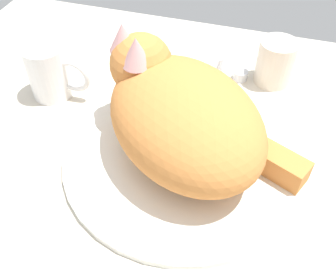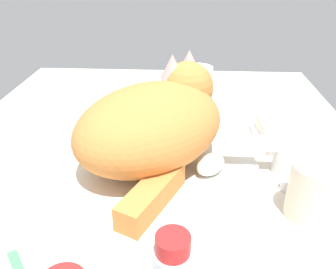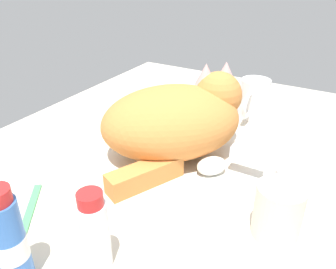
% 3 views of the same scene
% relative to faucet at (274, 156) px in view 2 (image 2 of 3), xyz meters
% --- Properties ---
extents(ground_plane, '(1.10, 0.83, 0.03)m').
position_rel_faucet_xyz_m(ground_plane, '(0.00, -0.21, -0.04)').
color(ground_plane, beige).
extents(sink_basin, '(0.37, 0.37, 0.01)m').
position_rel_faucet_xyz_m(sink_basin, '(0.00, -0.21, -0.02)').
color(sink_basin, silver).
rests_on(sink_basin, ground_plane).
extents(faucet, '(0.13, 0.12, 0.06)m').
position_rel_faucet_xyz_m(faucet, '(0.00, 0.00, 0.00)').
color(faucet, silver).
rests_on(faucet, ground_plane).
extents(cat, '(0.35, 0.33, 0.17)m').
position_rel_faucet_xyz_m(cat, '(-0.01, -0.20, 0.05)').
color(cat, '#D17F3D').
rests_on(cat, sink_basin).
extents(coffee_mug, '(0.12, 0.07, 0.10)m').
position_rel_faucet_xyz_m(coffee_mug, '(-0.27, -0.13, 0.02)').
color(coffee_mug, white).
rests_on(coffee_mug, ground_plane).
extents(rinse_cup, '(0.07, 0.07, 0.08)m').
position_rel_faucet_xyz_m(rinse_cup, '(0.11, 0.03, 0.01)').
color(rinse_cup, silver).
rests_on(rinse_cup, ground_plane).
extents(soap_dish, '(0.09, 0.06, 0.01)m').
position_rel_faucet_xyz_m(soap_dish, '(-0.12, 0.02, -0.02)').
color(soap_dish, white).
rests_on(soap_dish, ground_plane).
extents(soap_bar, '(0.07, 0.05, 0.02)m').
position_rel_faucet_xyz_m(soap_bar, '(-0.12, 0.02, -0.01)').
color(soap_bar, white).
rests_on(soap_bar, soap_dish).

